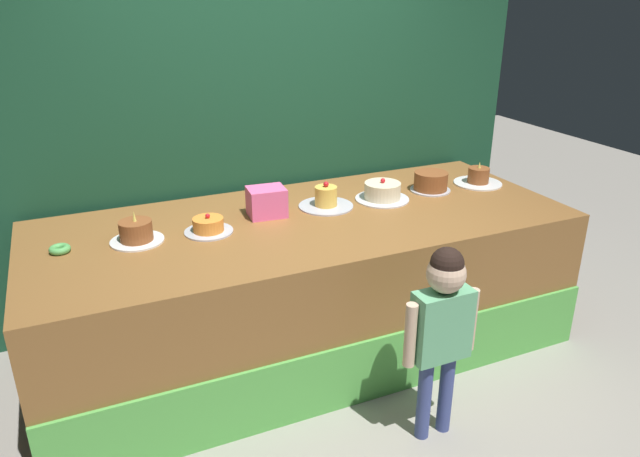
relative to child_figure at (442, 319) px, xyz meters
name	(u,v)px	position (x,y,z in m)	size (l,w,h in m)	color
ground_plane	(352,403)	(-0.28, 0.38, -0.69)	(12.00, 12.00, 0.00)	gray
stage_platform	(307,285)	(-0.28, 1.02, -0.25)	(3.21, 1.33, 0.89)	brown
curtain_backdrop	(262,118)	(-0.28, 1.78, 0.66)	(3.93, 0.08, 2.71)	#19472D
child_figure	(442,319)	(0.00, 0.00, 0.00)	(0.41, 0.19, 1.07)	#3F4C8C
pink_box	(267,202)	(-0.48, 1.17, 0.29)	(0.22, 0.18, 0.18)	pink
donut	(60,249)	(-1.65, 1.11, 0.22)	(0.11, 0.11, 0.04)	#59B259
cake_far_left	(136,233)	(-1.26, 1.09, 0.25)	(0.29, 0.29, 0.18)	white
cake_left	(208,226)	(-0.87, 1.06, 0.24)	(0.28, 0.28, 0.11)	silver
cake_center_left	(326,199)	(-0.09, 1.17, 0.25)	(0.35, 0.35, 0.17)	silver
cake_center_right	(382,192)	(0.30, 1.14, 0.25)	(0.35, 0.35, 0.15)	silver
cake_right	(431,182)	(0.69, 1.16, 0.26)	(0.27, 0.27, 0.13)	silver
cake_far_right	(478,178)	(1.08, 1.15, 0.24)	(0.33, 0.33, 0.16)	white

